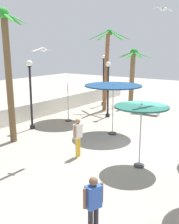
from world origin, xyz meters
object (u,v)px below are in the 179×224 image
object	(u,v)px
guest_1	(78,134)
seagull_0	(163,9)
palm_tree_0	(107,60)
lounge_chair_0	(146,109)
patio_umbrella_2	(113,87)
patio_umbrella_3	(141,111)
lamp_post_0	(31,89)
patio_umbrella_0	(68,78)
palm_tree_2	(8,64)
guest_0	(93,202)
palm_tree_1	(133,70)
lamp_post_2	(103,78)
seagull_1	(43,50)
lamp_post_3	(108,85)

from	to	relation	value
guest_1	seagull_0	bearing A→B (deg)	-56.39
palm_tree_0	guest_1	bearing A→B (deg)	-155.55
lounge_chair_0	patio_umbrella_2	bearing A→B (deg)	-175.07
patio_umbrella_3	guest_1	world-z (taller)	patio_umbrella_3
lamp_post_0	seagull_0	distance (m)	8.13
patio_umbrella_3	seagull_0	world-z (taller)	seagull_0
patio_umbrella_0	palm_tree_2	size ratio (longest dim) A/B	0.48
guest_0	seagull_0	xyz separation A→B (m)	(5.60, 0.73, 4.93)
palm_tree_1	guest_1	bearing A→B (deg)	-164.44
palm_tree_2	seagull_0	size ratio (longest dim) A/B	5.35
lamp_post_2	guest_0	xyz separation A→B (m)	(-13.64, -8.38, -1.20)
patio_umbrella_0	seagull_1	size ratio (longest dim) A/B	2.51
palm_tree_2	seagull_1	xyz separation A→B (m)	(-0.51, -2.81, 0.62)
palm_tree_1	seagull_1	bearing A→B (deg)	-169.99
patio_umbrella_0	patio_umbrella_3	world-z (taller)	patio_umbrella_0
palm_tree_0	seagull_0	distance (m)	9.69
patio_umbrella_3	seagull_0	xyz separation A→B (m)	(1.22, -0.14, 3.66)
palm_tree_2	patio_umbrella_3	bearing A→B (deg)	-82.12
patio_umbrella_3	seagull_0	size ratio (longest dim) A/B	2.15
palm_tree_1	lamp_post_0	distance (m)	9.35
lamp_post_0	lamp_post_3	size ratio (longest dim) A/B	1.06
guest_0	guest_1	xyz separation A→B (m)	(3.82, 3.40, 0.06)
patio_umbrella_0	palm_tree_0	bearing A→B (deg)	-1.95
patio_umbrella_0	lamp_post_2	size ratio (longest dim) A/B	0.75
guest_0	seagull_1	world-z (taller)	seagull_1
palm_tree_2	seagull_1	bearing A→B (deg)	-100.33
lamp_post_2	seagull_1	xyz separation A→B (m)	(-10.65, -4.02, 2.24)
patio_umbrella_3	lounge_chair_0	bearing A→B (deg)	22.50
palm_tree_1	lamp_post_3	distance (m)	4.46
lamp_post_3	lamp_post_0	bearing A→B (deg)	157.23
patio_umbrella_3	guest_0	world-z (taller)	patio_umbrella_3
palm_tree_2	seagull_1	size ratio (longest dim) A/B	5.26
palm_tree_0	palm_tree_2	xyz separation A→B (m)	(-8.87, -0.11, 0.14)
seagull_1	lounge_chair_0	bearing A→B (deg)	-0.67
patio_umbrella_0	patio_umbrella_3	distance (m)	7.55
patio_umbrella_2	guest_0	bearing A→B (deg)	-152.59
palm_tree_0	guest_0	xyz separation A→B (m)	(-12.37, -7.28, -2.68)
lamp_post_2	seagull_1	world-z (taller)	seagull_1
lamp_post_0	palm_tree_1	bearing A→B (deg)	-9.69
palm_tree_0	lounge_chair_0	world-z (taller)	palm_tree_0
patio_umbrella_0	palm_tree_1	size ratio (longest dim) A/B	0.67
lamp_post_2	lounge_chair_0	xyz separation A→B (m)	(-1.08, -4.13, -1.75)
palm_tree_2	lamp_post_3	distance (m)	7.22
lamp_post_2	lamp_post_3	xyz separation A→B (m)	(-3.21, -2.38, -0.01)
guest_0	palm_tree_1	bearing A→B (deg)	23.55
lamp_post_0	seagull_1	world-z (taller)	seagull_1
palm_tree_0	lamp_post_2	world-z (taller)	palm_tree_0
patio_umbrella_3	palm_tree_2	distance (m)	6.55
patio_umbrella_2	palm_tree_2	xyz separation A→B (m)	(-3.83, 3.37, 1.26)
lounge_chair_0	seagull_1	distance (m)	10.37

